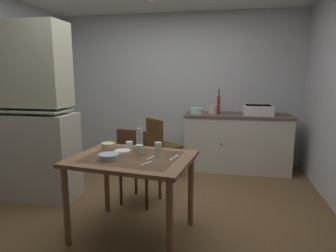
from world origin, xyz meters
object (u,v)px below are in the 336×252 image
(chair_by_counter, at_px, (161,145))
(sink_basin, at_px, (258,110))
(mixing_bowl_counter, at_px, (197,111))
(hand_pump, at_px, (219,103))
(hutch_cabinet, at_px, (29,119))
(serving_bowl_wide, at_px, (109,157))
(chair_far_side, at_px, (138,164))
(dining_table, at_px, (132,167))
(teacup_mint, at_px, (158,146))
(glass_bottle, at_px, (140,138))

(chair_by_counter, bearing_deg, sink_basin, 23.35)
(sink_basin, relative_size, mixing_bowl_counter, 2.05)
(hand_pump, height_order, chair_by_counter, hand_pump)
(hutch_cabinet, relative_size, mixing_bowl_counter, 9.77)
(hutch_cabinet, height_order, chair_by_counter, hutch_cabinet)
(sink_basin, relative_size, serving_bowl_wide, 2.41)
(hutch_cabinet, bearing_deg, chair_far_side, 2.24)
(sink_basin, distance_m, serving_bowl_wide, 2.75)
(chair_far_side, distance_m, serving_bowl_wide, 0.82)
(dining_table, distance_m, teacup_mint, 0.38)
(glass_bottle, bearing_deg, hutch_cabinet, 168.45)
(teacup_mint, bearing_deg, dining_table, -120.31)
(chair_by_counter, distance_m, teacup_mint, 1.34)
(hutch_cabinet, height_order, teacup_mint, hutch_cabinet)
(sink_basin, relative_size, glass_bottle, 1.55)
(dining_table, bearing_deg, teacup_mint, 59.69)
(chair_far_side, xyz_separation_m, teacup_mint, (0.33, -0.34, 0.32))
(serving_bowl_wide, bearing_deg, mixing_bowl_counter, 76.25)
(hutch_cabinet, distance_m, hand_pump, 2.74)
(hand_pump, distance_m, mixing_bowl_counter, 0.37)
(hutch_cabinet, relative_size, teacup_mint, 28.73)
(sink_basin, xyz_separation_m, teacup_mint, (-1.14, -1.88, -0.17))
(dining_table, relative_size, serving_bowl_wide, 6.35)
(sink_basin, xyz_separation_m, serving_bowl_wide, (-1.49, -2.30, -0.18))
(sink_basin, height_order, chair_by_counter, sink_basin)
(sink_basin, xyz_separation_m, mixing_bowl_counter, (-0.94, -0.05, -0.03))
(mixing_bowl_counter, bearing_deg, chair_by_counter, -129.63)
(hutch_cabinet, relative_size, hand_pump, 5.37)
(sink_basin, height_order, chair_far_side, sink_basin)
(dining_table, xyz_separation_m, chair_far_side, (-0.15, 0.64, -0.18))
(chair_by_counter, relative_size, glass_bottle, 3.10)
(chair_far_side, relative_size, glass_bottle, 3.19)
(chair_far_side, bearing_deg, mixing_bowl_counter, 70.65)
(hutch_cabinet, distance_m, dining_table, 1.62)
(mixing_bowl_counter, relative_size, dining_table, 0.18)
(sink_basin, bearing_deg, dining_table, -121.03)
(hand_pump, distance_m, chair_far_side, 1.90)
(chair_far_side, distance_m, teacup_mint, 0.56)
(chair_far_side, bearing_deg, hand_pump, 61.57)
(dining_table, height_order, glass_bottle, glass_bottle)
(mixing_bowl_counter, distance_m, chair_far_side, 1.65)
(mixing_bowl_counter, height_order, chair_far_side, mixing_bowl_counter)
(hutch_cabinet, xyz_separation_m, chair_far_side, (1.33, 0.05, -0.50))
(sink_basin, distance_m, dining_table, 2.57)
(hutch_cabinet, xyz_separation_m, glass_bottle, (1.46, -0.30, -0.10))
(hutch_cabinet, relative_size, chair_by_counter, 2.38)
(sink_basin, height_order, hand_pump, hand_pump)
(dining_table, distance_m, glass_bottle, 0.36)
(hutch_cabinet, xyz_separation_m, chair_by_counter, (1.39, 0.99, -0.50))
(sink_basin, height_order, mixing_bowl_counter, sink_basin)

